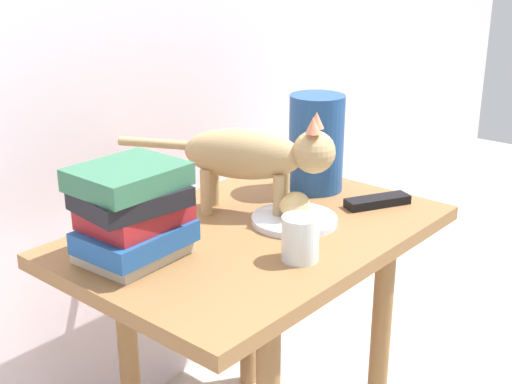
{
  "coord_description": "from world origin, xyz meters",
  "views": [
    {
      "loc": [
        -0.98,
        -0.84,
        1.12
      ],
      "look_at": [
        0.0,
        0.0,
        0.65
      ],
      "focal_mm": 47.78,
      "sensor_mm": 36.0,
      "label": 1
    }
  ],
  "objects_px": {
    "bread_roll": "(294,204)",
    "candle_jar": "(300,241)",
    "cat": "(257,155)",
    "plate": "(294,220)",
    "green_vase": "(316,143)",
    "tv_remote": "(377,201)",
    "side_table": "(256,267)",
    "book_stack": "(132,213)"
  },
  "relations": [
    {
      "from": "plate",
      "to": "book_stack",
      "type": "bearing_deg",
      "value": 160.3
    },
    {
      "from": "plate",
      "to": "bread_roll",
      "type": "height_order",
      "value": "bread_roll"
    },
    {
      "from": "cat",
      "to": "green_vase",
      "type": "relative_size",
      "value": 1.92
    },
    {
      "from": "cat",
      "to": "tv_remote",
      "type": "height_order",
      "value": "cat"
    },
    {
      "from": "side_table",
      "to": "plate",
      "type": "relative_size",
      "value": 4.31
    },
    {
      "from": "green_vase",
      "to": "cat",
      "type": "bearing_deg",
      "value": 179.28
    },
    {
      "from": "green_vase",
      "to": "tv_remote",
      "type": "bearing_deg",
      "value": -89.84
    },
    {
      "from": "bread_roll",
      "to": "cat",
      "type": "bearing_deg",
      "value": 99.85
    },
    {
      "from": "cat",
      "to": "tv_remote",
      "type": "distance_m",
      "value": 0.3
    },
    {
      "from": "side_table",
      "to": "candle_jar",
      "type": "height_order",
      "value": "candle_jar"
    },
    {
      "from": "side_table",
      "to": "book_stack",
      "type": "height_order",
      "value": "book_stack"
    },
    {
      "from": "bread_roll",
      "to": "green_vase",
      "type": "height_order",
      "value": "green_vase"
    },
    {
      "from": "bread_roll",
      "to": "green_vase",
      "type": "relative_size",
      "value": 0.35
    },
    {
      "from": "side_table",
      "to": "candle_jar",
      "type": "relative_size",
      "value": 9.17
    },
    {
      "from": "plate",
      "to": "tv_remote",
      "type": "xyz_separation_m",
      "value": [
        0.2,
        -0.08,
        0.0
      ]
    },
    {
      "from": "side_table",
      "to": "bread_roll",
      "type": "xyz_separation_m",
      "value": [
        0.08,
        -0.04,
        0.13
      ]
    },
    {
      "from": "side_table",
      "to": "candle_jar",
      "type": "distance_m",
      "value": 0.21
    },
    {
      "from": "side_table",
      "to": "green_vase",
      "type": "height_order",
      "value": "green_vase"
    },
    {
      "from": "green_vase",
      "to": "tv_remote",
      "type": "height_order",
      "value": "green_vase"
    },
    {
      "from": "bread_roll",
      "to": "tv_remote",
      "type": "distance_m",
      "value": 0.22
    },
    {
      "from": "cat",
      "to": "book_stack",
      "type": "height_order",
      "value": "cat"
    },
    {
      "from": "book_stack",
      "to": "candle_jar",
      "type": "xyz_separation_m",
      "value": [
        0.2,
        -0.23,
        -0.05
      ]
    },
    {
      "from": "plate",
      "to": "book_stack",
      "type": "height_order",
      "value": "book_stack"
    },
    {
      "from": "cat",
      "to": "book_stack",
      "type": "distance_m",
      "value": 0.32
    },
    {
      "from": "book_stack",
      "to": "green_vase",
      "type": "xyz_separation_m",
      "value": [
        0.53,
        -0.03,
        0.02
      ]
    },
    {
      "from": "plate",
      "to": "cat",
      "type": "height_order",
      "value": "cat"
    },
    {
      "from": "green_vase",
      "to": "tv_remote",
      "type": "distance_m",
      "value": 0.2
    },
    {
      "from": "plate",
      "to": "cat",
      "type": "bearing_deg",
      "value": 95.88
    },
    {
      "from": "bread_roll",
      "to": "candle_jar",
      "type": "relative_size",
      "value": 0.94
    },
    {
      "from": "bread_roll",
      "to": "book_stack",
      "type": "bearing_deg",
      "value": 161.37
    },
    {
      "from": "green_vase",
      "to": "tv_remote",
      "type": "relative_size",
      "value": 1.52
    },
    {
      "from": "bread_roll",
      "to": "tv_remote",
      "type": "bearing_deg",
      "value": -23.06
    },
    {
      "from": "candle_jar",
      "to": "green_vase",
      "type": "bearing_deg",
      "value": 31.88
    },
    {
      "from": "candle_jar",
      "to": "tv_remote",
      "type": "distance_m",
      "value": 0.34
    },
    {
      "from": "side_table",
      "to": "cat",
      "type": "bearing_deg",
      "value": 39.83
    },
    {
      "from": "tv_remote",
      "to": "bread_roll",
      "type": "bearing_deg",
      "value": -175.67
    },
    {
      "from": "tv_remote",
      "to": "candle_jar",
      "type": "bearing_deg",
      "value": -146.34
    },
    {
      "from": "cat",
      "to": "plate",
      "type": "bearing_deg",
      "value": -84.12
    },
    {
      "from": "cat",
      "to": "candle_jar",
      "type": "xyz_separation_m",
      "value": [
        -0.12,
        -0.21,
        -0.09
      ]
    },
    {
      "from": "candle_jar",
      "to": "tv_remote",
      "type": "bearing_deg",
      "value": 6.27
    },
    {
      "from": "bread_roll",
      "to": "book_stack",
      "type": "xyz_separation_m",
      "value": [
        -0.34,
        0.11,
        0.05
      ]
    },
    {
      "from": "plate",
      "to": "tv_remote",
      "type": "height_order",
      "value": "tv_remote"
    }
  ]
}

